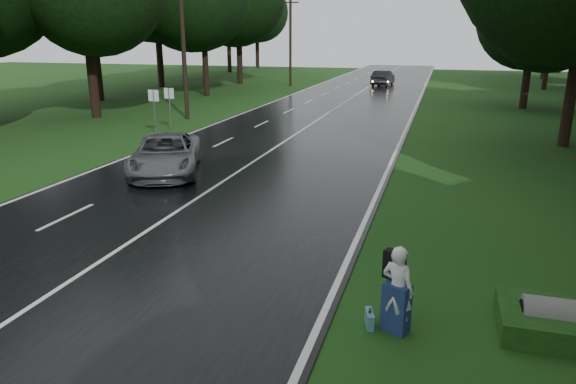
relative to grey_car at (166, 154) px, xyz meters
name	(u,v)px	position (x,y,z in m)	size (l,w,h in m)	color
ground	(112,255)	(2.68, -7.59, -0.80)	(160.00, 160.00, 0.00)	#1A4213
road	(308,127)	(2.68, 12.41, -0.78)	(12.00, 140.00, 0.04)	black
lane_center	(308,126)	(2.68, 12.41, -0.76)	(0.12, 140.00, 0.01)	silver
grey_car	(166,154)	(0.00, 0.00, 0.00)	(2.54, 5.50, 1.53)	#56595C
far_car	(383,78)	(3.96, 40.69, 0.05)	(1.72, 4.93, 1.63)	black
hitchhiker	(397,292)	(9.88, -9.09, -0.01)	(0.74, 0.72, 1.72)	silver
suitcase	(369,319)	(9.41, -9.09, -0.65)	(0.13, 0.43, 0.31)	teal
culvert	(559,334)	(12.85, -8.35, -0.80)	(0.69, 0.69, 1.39)	slate
utility_pole_mid	(188,119)	(-5.82, 13.17, -0.80)	(1.80, 0.28, 10.38)	black
utility_pole_far	(290,86)	(-5.82, 37.72, -0.80)	(1.80, 0.28, 9.64)	black
road_sign_a	(157,137)	(-4.52, 6.94, -0.80)	(0.61, 0.10, 2.55)	white
road_sign_b	(171,132)	(-4.52, 8.61, -0.80)	(0.60, 0.10, 2.49)	white
tree_left_d	(97,117)	(-12.10, 12.07, -0.80)	(9.79, 9.79, 15.30)	black
tree_left_e	(207,96)	(-10.53, 26.24, -0.80)	(9.76, 9.76, 15.26)	black
tree_left_f	(240,84)	(-12.16, 38.76, -0.80)	(10.49, 10.49, 16.39)	black
tree_right_d	(563,146)	(16.42, 10.54, -0.80)	(10.02, 10.02, 15.66)	black
tree_right_e	(522,108)	(16.34, 25.11, -0.80)	(7.18, 7.18, 11.23)	black
tree_right_f	(543,90)	(20.31, 41.22, -0.80)	(10.33, 10.33, 16.14)	black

